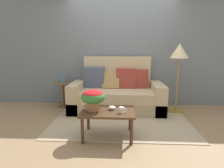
% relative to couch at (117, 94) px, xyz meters
% --- Properties ---
extents(ground_plane, '(14.00, 14.00, 0.00)m').
position_rel_couch_xyz_m(ground_plane, '(0.10, -0.73, -0.36)').
color(ground_plane, '#997A56').
extents(wall_back, '(6.40, 0.12, 2.70)m').
position_rel_couch_xyz_m(wall_back, '(0.10, 0.49, 0.99)').
color(wall_back, slate).
rests_on(wall_back, ground).
extents(area_rug, '(2.54, 1.64, 0.01)m').
position_rel_couch_xyz_m(area_rug, '(0.10, -0.73, -0.35)').
color(area_rug, tan).
rests_on(area_rug, ground).
extents(couch, '(2.01, 0.94, 1.18)m').
position_rel_couch_xyz_m(couch, '(0.00, 0.00, 0.00)').
color(couch, tan).
rests_on(couch, ground).
extents(coffee_table, '(0.81, 0.57, 0.43)m').
position_rel_couch_xyz_m(coffee_table, '(-0.10, -1.35, 0.01)').
color(coffee_table, '#442D1B').
rests_on(coffee_table, ground).
extents(side_table, '(0.41, 0.41, 0.58)m').
position_rel_couch_xyz_m(side_table, '(-1.26, 0.12, 0.04)').
color(side_table, brown).
rests_on(side_table, ground).
extents(floor_lamp, '(0.38, 0.38, 1.47)m').
position_rel_couch_xyz_m(floor_lamp, '(1.30, -0.07, 0.85)').
color(floor_lamp, olive).
rests_on(floor_lamp, ground).
extents(potted_plant, '(0.37, 0.37, 0.31)m').
position_rel_couch_xyz_m(potted_plant, '(-0.32, -1.34, 0.27)').
color(potted_plant, '#A36B4C').
rests_on(potted_plant, coffee_table).
extents(coffee_mug, '(0.12, 0.08, 0.09)m').
position_rel_couch_xyz_m(coffee_mug, '(0.12, -1.45, 0.12)').
color(coffee_mug, white).
rests_on(coffee_mug, coffee_table).
extents(snack_bowl, '(0.11, 0.11, 0.06)m').
position_rel_couch_xyz_m(snack_bowl, '(-0.03, -1.31, 0.10)').
color(snack_bowl, silver).
rests_on(snack_bowl, coffee_table).
extents(table_vase, '(0.12, 0.12, 0.20)m').
position_rel_couch_xyz_m(table_vase, '(-1.25, 0.12, 0.31)').
color(table_vase, slate).
rests_on(table_vase, side_table).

